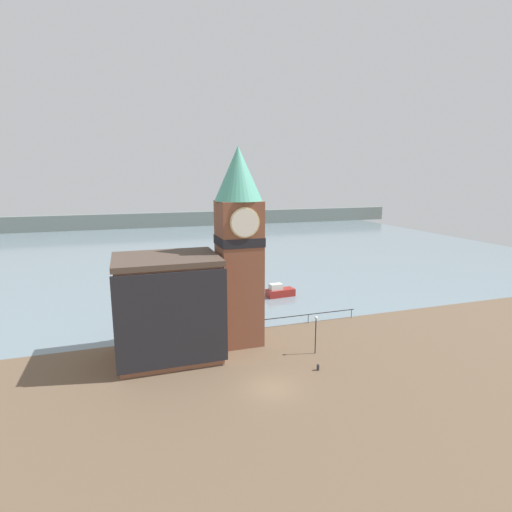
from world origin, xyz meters
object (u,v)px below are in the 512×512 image
object	(u,v)px
lamp_post	(316,327)
boat_near	(279,291)
pier_building	(168,307)
mooring_bollard_near	(318,367)
clock_tower	(239,242)

from	to	relation	value
lamp_post	boat_near	bearing A→B (deg)	78.97
pier_building	mooring_bollard_near	world-z (taller)	pier_building
clock_tower	boat_near	size ratio (longest dim) A/B	4.74
clock_tower	pier_building	bearing A→B (deg)	-170.96
boat_near	lamp_post	size ratio (longest dim) A/B	1.10
boat_near	lamp_post	world-z (taller)	lamp_post
lamp_post	mooring_bollard_near	bearing A→B (deg)	-112.23
lamp_post	pier_building	bearing A→B (deg)	163.80
clock_tower	pier_building	xyz separation A→B (m)	(-7.41, -1.18, -5.70)
clock_tower	lamp_post	xyz separation A→B (m)	(6.27, -5.15, -7.95)
clock_tower	mooring_bollard_near	distance (m)	14.21
mooring_bollard_near	boat_near	bearing A→B (deg)	77.25
clock_tower	lamp_post	size ratio (longest dim) A/B	5.21
mooring_bollard_near	lamp_post	xyz separation A→B (m)	(1.33, 3.26, 2.38)
clock_tower	pier_building	size ratio (longest dim) A/B	2.03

